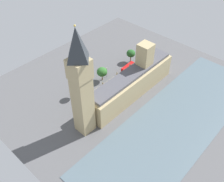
{
  "coord_description": "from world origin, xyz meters",
  "views": [
    {
      "loc": [
        -66.14,
        84.91,
        96.37
      ],
      "look_at": [
        1.0,
        11.96,
        7.87
      ],
      "focal_mm": 41.02,
      "sensor_mm": 36.0,
      "label": 1
    }
  ],
  "objects_px": {
    "car_yellow_cab_opposite_hall": "(94,93)",
    "pedestrian_under_trees": "(102,98)",
    "clock_tower": "(81,83)",
    "plane_tree_midblock": "(131,53)",
    "car_blue_leading": "(89,100)",
    "pedestrian_corner": "(102,97)",
    "car_dark_green_kerbside": "(113,82)",
    "parliament_building": "(133,81)",
    "plane_tree_trailing": "(75,87)",
    "pedestrian_by_river_gate": "(127,80)",
    "street_lamp_slot_10": "(107,71)",
    "plane_tree_far_end": "(102,72)",
    "double_decker_bus_near_tower": "(128,68)"
  },
  "relations": [
    {
      "from": "car_blue_leading",
      "to": "plane_tree_far_end",
      "type": "bearing_deg",
      "value": 109.92
    },
    {
      "from": "pedestrian_by_river_gate",
      "to": "plane_tree_trailing",
      "type": "distance_m",
      "value": 32.61
    },
    {
      "from": "car_dark_green_kerbside",
      "to": "car_blue_leading",
      "type": "relative_size",
      "value": 0.89
    },
    {
      "from": "parliament_building",
      "to": "pedestrian_by_river_gate",
      "type": "distance_m",
      "value": 12.84
    },
    {
      "from": "double_decker_bus_near_tower",
      "to": "car_blue_leading",
      "type": "bearing_deg",
      "value": -89.74
    },
    {
      "from": "car_blue_leading",
      "to": "pedestrian_corner",
      "type": "bearing_deg",
      "value": 61.13
    },
    {
      "from": "car_blue_leading",
      "to": "plane_tree_far_end",
      "type": "height_order",
      "value": "plane_tree_far_end"
    },
    {
      "from": "double_decker_bus_near_tower",
      "to": "plane_tree_far_end",
      "type": "bearing_deg",
      "value": -111.94
    },
    {
      "from": "clock_tower",
      "to": "plane_tree_trailing",
      "type": "xyz_separation_m",
      "value": [
        20.54,
        -11.84,
        -21.85
      ]
    },
    {
      "from": "pedestrian_corner",
      "to": "plane_tree_trailing",
      "type": "height_order",
      "value": "plane_tree_trailing"
    },
    {
      "from": "parliament_building",
      "to": "street_lamp_slot_10",
      "type": "bearing_deg",
      "value": -1.64
    },
    {
      "from": "clock_tower",
      "to": "car_blue_leading",
      "type": "relative_size",
      "value": 11.87
    },
    {
      "from": "car_blue_leading",
      "to": "clock_tower",
      "type": "bearing_deg",
      "value": -51.92
    },
    {
      "from": "clock_tower",
      "to": "plane_tree_midblock",
      "type": "relative_size",
      "value": 6.47
    },
    {
      "from": "parliament_building",
      "to": "clock_tower",
      "type": "relative_size",
      "value": 1.07
    },
    {
      "from": "car_yellow_cab_opposite_hall",
      "to": "pedestrian_under_trees",
      "type": "xyz_separation_m",
      "value": [
        -5.86,
        -0.56,
        -0.2
      ]
    },
    {
      "from": "pedestrian_by_river_gate",
      "to": "street_lamp_slot_10",
      "type": "distance_m",
      "value": 13.2
    },
    {
      "from": "car_yellow_cab_opposite_hall",
      "to": "car_blue_leading",
      "type": "distance_m",
      "value": 5.78
    },
    {
      "from": "car_yellow_cab_opposite_hall",
      "to": "plane_tree_trailing",
      "type": "xyz_separation_m",
      "value": [
        6.25,
        7.98,
        5.65
      ]
    },
    {
      "from": "car_blue_leading",
      "to": "pedestrian_by_river_gate",
      "type": "relative_size",
      "value": 2.75
    },
    {
      "from": "plane_tree_trailing",
      "to": "street_lamp_slot_10",
      "type": "bearing_deg",
      "value": -91.64
    },
    {
      "from": "pedestrian_by_river_gate",
      "to": "clock_tower",
      "type": "bearing_deg",
      "value": 156.33
    },
    {
      "from": "clock_tower",
      "to": "pedestrian_under_trees",
      "type": "xyz_separation_m",
      "value": [
        8.43,
        -20.38,
        -27.7
      ]
    },
    {
      "from": "plane_tree_midblock",
      "to": "plane_tree_far_end",
      "type": "distance_m",
      "value": 26.11
    },
    {
      "from": "pedestrian_under_trees",
      "to": "plane_tree_trailing",
      "type": "xyz_separation_m",
      "value": [
        12.11,
        8.54,
        5.85
      ]
    },
    {
      "from": "car_blue_leading",
      "to": "plane_tree_midblock",
      "type": "xyz_separation_m",
      "value": [
        7.27,
        -43.83,
        5.18
      ]
    },
    {
      "from": "car_dark_green_kerbside",
      "to": "car_blue_leading",
      "type": "height_order",
      "value": "same"
    },
    {
      "from": "pedestrian_by_river_gate",
      "to": "plane_tree_far_end",
      "type": "bearing_deg",
      "value": 94.96
    },
    {
      "from": "double_decker_bus_near_tower",
      "to": "plane_tree_trailing",
      "type": "height_order",
      "value": "plane_tree_trailing"
    },
    {
      "from": "pedestrian_by_river_gate",
      "to": "street_lamp_slot_10",
      "type": "bearing_deg",
      "value": 81.24
    },
    {
      "from": "car_dark_green_kerbside",
      "to": "plane_tree_far_end",
      "type": "xyz_separation_m",
      "value": [
        6.55,
        2.36,
        5.11
      ]
    },
    {
      "from": "car_blue_leading",
      "to": "street_lamp_slot_10",
      "type": "distance_m",
      "value": 23.19
    },
    {
      "from": "car_blue_leading",
      "to": "street_lamp_slot_10",
      "type": "relative_size",
      "value": 0.68
    },
    {
      "from": "car_blue_leading",
      "to": "street_lamp_slot_10",
      "type": "bearing_deg",
      "value": 106.11
    },
    {
      "from": "car_blue_leading",
      "to": "pedestrian_corner",
      "type": "height_order",
      "value": "car_blue_leading"
    },
    {
      "from": "parliament_building",
      "to": "plane_tree_far_end",
      "type": "height_order",
      "value": "parliament_building"
    },
    {
      "from": "parliament_building",
      "to": "car_blue_leading",
      "type": "bearing_deg",
      "value": 59.28
    },
    {
      "from": "plane_tree_midblock",
      "to": "parliament_building",
      "type": "bearing_deg",
      "value": 131.0
    },
    {
      "from": "plane_tree_midblock",
      "to": "pedestrian_by_river_gate",
      "type": "bearing_deg",
      "value": 123.9
    },
    {
      "from": "clock_tower",
      "to": "pedestrian_by_river_gate",
      "type": "distance_m",
      "value": 50.69
    },
    {
      "from": "car_blue_leading",
      "to": "plane_tree_trailing",
      "type": "xyz_separation_m",
      "value": [
        8.11,
        2.51,
        5.65
      ]
    },
    {
      "from": "car_yellow_cab_opposite_hall",
      "to": "pedestrian_corner",
      "type": "xyz_separation_m",
      "value": [
        -5.08,
        -1.12,
        -0.13
      ]
    },
    {
      "from": "double_decker_bus_near_tower",
      "to": "parliament_building",
      "type": "bearing_deg",
      "value": -45.33
    },
    {
      "from": "parliament_building",
      "to": "car_dark_green_kerbside",
      "type": "xyz_separation_m",
      "value": [
        13.39,
        0.99,
        -7.04
      ]
    },
    {
      "from": "clock_tower",
      "to": "plane_tree_trailing",
      "type": "bearing_deg",
      "value": -29.95
    },
    {
      "from": "car_dark_green_kerbside",
      "to": "pedestrian_by_river_gate",
      "type": "relative_size",
      "value": 2.45
    },
    {
      "from": "plane_tree_far_end",
      "to": "street_lamp_slot_10",
      "type": "bearing_deg",
      "value": -90.05
    },
    {
      "from": "parliament_building",
      "to": "plane_tree_midblock",
      "type": "relative_size",
      "value": 6.95
    },
    {
      "from": "parliament_building",
      "to": "plane_tree_far_end",
      "type": "bearing_deg",
      "value": 9.53
    },
    {
      "from": "clock_tower",
      "to": "car_yellow_cab_opposite_hall",
      "type": "relative_size",
      "value": 12.22
    }
  ]
}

